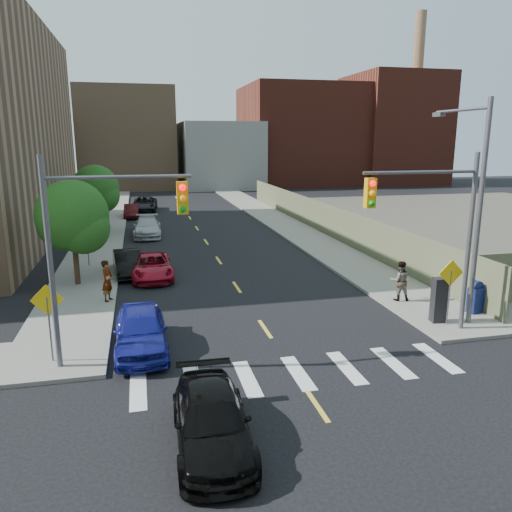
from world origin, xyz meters
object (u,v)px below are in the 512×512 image
parked_car_grey (144,204)px  parked_car_maroon (132,211)px  pedestrian_west (107,281)px  parked_car_black (128,263)px  black_sedan (212,421)px  payphone (439,300)px  pedestrian_east (400,281)px  parked_car_red (152,266)px  mailbox (476,297)px  parked_car_blue (141,330)px  parked_car_silver (147,227)px  parked_car_white (147,223)px

parked_car_grey → parked_car_maroon: bearing=-101.4°
parked_car_maroon → pedestrian_west: size_ratio=2.05×
parked_car_black → black_sedan: parked_car_black is taller
payphone → pedestrian_east: (-0.13, 2.92, 0.01)m
parked_car_red → mailbox: size_ratio=3.34×
parked_car_black → black_sedan: bearing=-88.1°
parked_car_maroon → black_sedan: bearing=-85.5°
parked_car_blue → parked_car_maroon: size_ratio=1.17×
parked_car_silver → black_sedan: 28.46m
parked_car_blue → payphone: (11.87, -0.15, 0.29)m
parked_car_red → pedestrian_east: (11.06, -7.04, 0.42)m
parked_car_blue → mailbox: (14.07, 0.49, 0.06)m
parked_car_black → parked_car_white: (1.30, 13.42, 0.06)m
parked_car_red → parked_car_white: bearing=89.1°
parked_car_maroon → payphone: (12.50, -32.51, 0.43)m
parked_car_white → pedestrian_west: size_ratio=2.27×
parked_car_blue → parked_car_grey: (0.67, 36.93, -0.03)m
parked_car_silver → pedestrian_west: pedestrian_west is taller
parked_car_red → payphone: 14.99m
pedestrian_east → parked_car_maroon: bearing=-54.2°
payphone → pedestrian_east: size_ratio=0.99×
black_sedan → parked_car_silver: bearing=94.0°
parked_car_red → parked_car_grey: 27.12m
parked_car_black → parked_car_red: (1.30, -0.99, -0.02)m
parked_car_white → payphone: 26.82m
parked_car_black → pedestrian_west: pedestrian_west is taller
payphone → parked_car_blue: bearing=-174.5°
parked_car_red → parked_car_silver: (0.00, 12.40, 0.08)m
parked_car_black → black_sedan: 17.19m
black_sedan → parked_car_black: bearing=99.7°
parked_car_black → parked_car_silver: 11.49m
black_sedan → mailbox: 14.11m
parked_car_white → payphone: size_ratio=2.35×
black_sedan → mailbox: bearing=30.5°
parked_car_grey → pedestrian_west: bearing=-89.4°
parked_car_red → black_sedan: black_sedan is taller
parked_car_red → pedestrian_west: pedestrian_west is taller
parked_car_silver → payphone: 25.01m
parked_car_maroon → pedestrian_east: size_ratio=2.11×
parked_car_grey → payphone: (11.20, -37.08, 0.32)m
parked_car_grey → mailbox: 38.83m
parked_car_silver → black_sedan: (1.00, -28.45, -0.08)m
parked_car_black → parked_car_red: bearing=-43.1°
parked_car_grey → parked_car_black: bearing=-88.4°
parked_car_grey → pedestrian_east: bearing=-67.6°
parked_car_silver → parked_car_white: (0.00, 2.00, -0.00)m
parked_car_blue → pedestrian_east: bearing=12.5°
mailbox → parked_car_black: bearing=132.5°
parked_car_silver → parked_car_white: 2.00m
parked_car_blue → parked_car_red: parked_car_blue is taller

